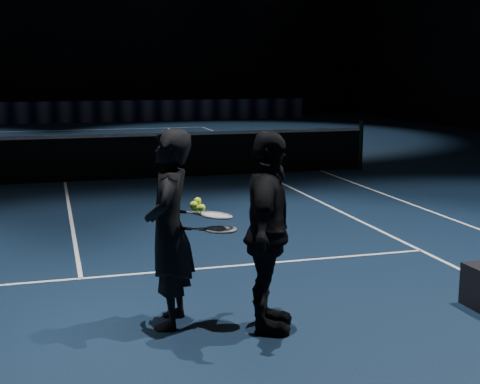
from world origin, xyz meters
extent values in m
plane|color=black|center=(0.00, 0.00, 0.00)|extent=(36.00, 36.00, 0.00)
plane|color=black|center=(0.00, 18.00, 5.00)|extent=(30.00, 0.00, 30.00)
cylinder|color=black|center=(6.40, 0.00, 0.55)|extent=(0.10, 0.10, 1.10)
cube|color=black|center=(0.00, 0.00, 0.45)|extent=(12.80, 0.02, 0.86)
cube|color=white|center=(0.00, 0.00, 0.92)|extent=(12.80, 0.03, 0.07)
cube|color=black|center=(0.00, 15.50, 0.45)|extent=(22.00, 0.15, 0.90)
imported|color=black|center=(0.70, -7.95, 0.86)|extent=(0.60, 0.73, 1.72)
imported|color=black|center=(1.48, -8.29, 0.86)|extent=(0.78, 1.09, 1.72)
camera|label=1|loc=(-0.25, -13.48, 2.21)|focal=50.00mm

